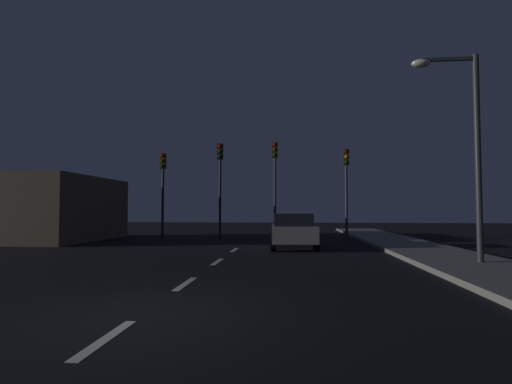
% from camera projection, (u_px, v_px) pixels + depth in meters
% --- Properties ---
extents(ground_plane, '(80.00, 80.00, 0.00)m').
position_uv_depth(ground_plane, '(221.00, 259.00, 13.21)').
color(ground_plane, black).
extents(sidewalk_curb_right, '(3.00, 40.00, 0.15)m').
position_uv_depth(sidewalk_curb_right, '(454.00, 260.00, 12.54)').
color(sidewalk_curb_right, gray).
rests_on(sidewalk_curb_right, ground_plane).
extents(lane_stripe_nearest, '(0.16, 1.60, 0.01)m').
position_uv_depth(lane_stripe_nearest, '(106.00, 339.00, 5.06)').
color(lane_stripe_nearest, silver).
rests_on(lane_stripe_nearest, ground_plane).
extents(lane_stripe_second, '(0.16, 1.60, 0.01)m').
position_uv_depth(lane_stripe_second, '(185.00, 284.00, 8.84)').
color(lane_stripe_second, silver).
rests_on(lane_stripe_second, ground_plane).
extents(lane_stripe_third, '(0.16, 1.60, 0.01)m').
position_uv_depth(lane_stripe_third, '(217.00, 262.00, 12.62)').
color(lane_stripe_third, silver).
rests_on(lane_stripe_third, ground_plane).
extents(lane_stripe_fourth, '(0.16, 1.60, 0.01)m').
position_uv_depth(lane_stripe_fourth, '(235.00, 250.00, 16.40)').
color(lane_stripe_fourth, silver).
rests_on(lane_stripe_fourth, ground_plane).
extents(traffic_signal_far_left, '(0.32, 0.38, 4.94)m').
position_uv_depth(traffic_signal_far_left, '(163.00, 179.00, 22.84)').
color(traffic_signal_far_left, black).
rests_on(traffic_signal_far_left, ground_plane).
extents(traffic_signal_center_left, '(0.32, 0.38, 5.45)m').
position_uv_depth(traffic_signal_center_left, '(220.00, 173.00, 22.55)').
color(traffic_signal_center_left, black).
rests_on(traffic_signal_center_left, ground_plane).
extents(traffic_signal_center_right, '(0.32, 0.38, 5.49)m').
position_uv_depth(traffic_signal_center_right, '(275.00, 172.00, 22.27)').
color(traffic_signal_center_right, '#2D2D30').
rests_on(traffic_signal_center_right, ground_plane).
extents(traffic_signal_far_right, '(0.32, 0.38, 5.05)m').
position_uv_depth(traffic_signal_far_right, '(346.00, 176.00, 21.90)').
color(traffic_signal_far_right, '#2D2D30').
rests_on(traffic_signal_far_right, ground_plane).
extents(car_stopped_ahead, '(2.09, 4.22, 1.50)m').
position_uv_depth(car_stopped_ahead, '(293.00, 230.00, 17.22)').
color(car_stopped_ahead, gray).
rests_on(car_stopped_ahead, ground_plane).
extents(street_lamp_right, '(1.93, 0.36, 6.23)m').
position_uv_depth(street_lamp_right, '(466.00, 136.00, 11.61)').
color(street_lamp_right, '#2D2D30').
rests_on(street_lamp_right, ground_plane).
extents(storefront_left, '(5.08, 7.43, 3.44)m').
position_uv_depth(storefront_left, '(55.00, 209.00, 21.63)').
color(storefront_left, brown).
rests_on(storefront_left, ground_plane).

